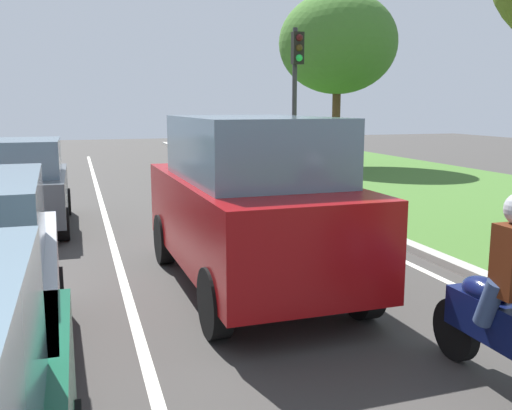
{
  "coord_description": "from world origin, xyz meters",
  "views": [
    {
      "loc": [
        -1.23,
        1.66,
        2.43
      ],
      "look_at": [
        0.87,
        8.34,
        1.2
      ],
      "focal_mm": 40.21,
      "sensor_mm": 36.0,
      "label": 1
    }
  ],
  "objects_px": {
    "traffic_light_near_right": "(296,79)",
    "tree_roadside_far": "(338,43)",
    "car_hatchback_far": "(22,185)",
    "car_suv_ahead": "(250,202)"
  },
  "relations": [
    {
      "from": "car_hatchback_far",
      "to": "tree_roadside_far",
      "type": "bearing_deg",
      "value": 39.15
    },
    {
      "from": "traffic_light_near_right",
      "to": "tree_roadside_far",
      "type": "relative_size",
      "value": 0.69
    },
    {
      "from": "car_hatchback_far",
      "to": "tree_roadside_far",
      "type": "relative_size",
      "value": 0.55
    },
    {
      "from": "car_hatchback_far",
      "to": "tree_roadside_far",
      "type": "distance_m",
      "value": 14.43
    },
    {
      "from": "car_hatchback_far",
      "to": "tree_roadside_far",
      "type": "height_order",
      "value": "tree_roadside_far"
    },
    {
      "from": "tree_roadside_far",
      "to": "traffic_light_near_right",
      "type": "bearing_deg",
      "value": -126.71
    },
    {
      "from": "tree_roadside_far",
      "to": "car_hatchback_far",
      "type": "bearing_deg",
      "value": -141.04
    },
    {
      "from": "traffic_light_near_right",
      "to": "tree_roadside_far",
      "type": "bearing_deg",
      "value": 53.29
    },
    {
      "from": "car_suv_ahead",
      "to": "traffic_light_near_right",
      "type": "bearing_deg",
      "value": 63.78
    },
    {
      "from": "car_hatchback_far",
      "to": "traffic_light_near_right",
      "type": "distance_m",
      "value": 8.59
    }
  ]
}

